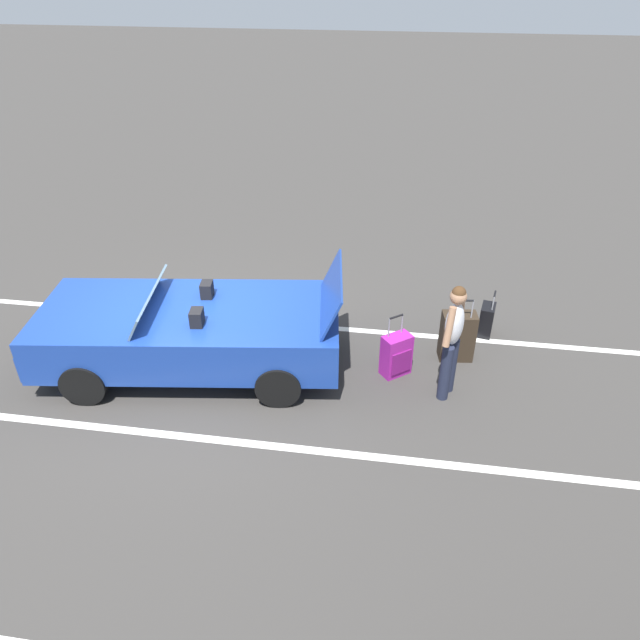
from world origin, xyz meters
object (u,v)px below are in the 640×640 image
at_px(suitcase_medium_bright, 396,355).
at_px(suitcase_small_carryon, 486,320).
at_px(convertible_car, 177,331).
at_px(traveler_person, 453,336).
at_px(suitcase_large_black, 457,336).

height_order(suitcase_medium_bright, suitcase_small_carryon, suitcase_medium_bright).
bearing_deg(convertible_car, traveler_person, 171.19).
height_order(convertible_car, suitcase_medium_bright, convertible_car).
distance_m(suitcase_small_carryon, traveler_person, 1.83).
bearing_deg(traveler_person, convertible_car, 21.14).
bearing_deg(suitcase_large_black, convertible_car, 94.04).
bearing_deg(traveler_person, suitcase_large_black, -78.28).
distance_m(convertible_car, suitcase_large_black, 3.99).
bearing_deg(convertible_car, suitcase_small_carryon, -168.84).
xyz_separation_m(convertible_car, suitcase_small_carryon, (-4.40, -1.49, -0.34)).
distance_m(suitcase_large_black, suitcase_small_carryon, 0.86).
bearing_deg(suitcase_small_carryon, suitcase_medium_bright, 53.66).
relative_size(convertible_car, traveler_person, 2.64).
height_order(suitcase_large_black, suitcase_small_carryon, suitcase_large_black).
relative_size(convertible_car, suitcase_medium_bright, 4.74).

